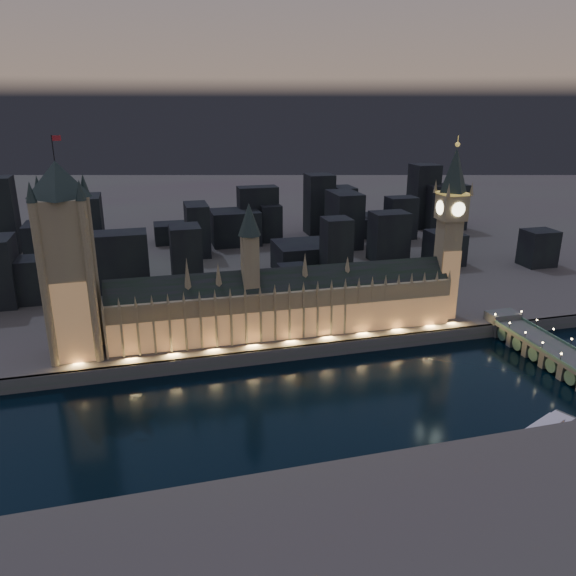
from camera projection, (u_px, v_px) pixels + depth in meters
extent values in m
plane|color=black|center=(307.00, 396.00, 276.68)|extent=(2000.00, 2000.00, 0.00)
cube|color=#4E3D43|center=(196.00, 204.00, 751.08)|extent=(2000.00, 960.00, 8.00)
cube|color=#435846|center=(286.00, 354.00, 312.90)|extent=(2000.00, 2.50, 8.00)
cube|color=#8C785B|center=(285.00, 310.00, 327.49)|extent=(200.34, 23.69, 28.00)
cube|color=#B17E4D|center=(289.00, 325.00, 319.73)|extent=(200.00, 0.50, 18.00)
cube|color=black|center=(285.00, 283.00, 322.00)|extent=(200.27, 19.96, 16.26)
cube|color=#8C785B|center=(250.00, 263.00, 312.95)|extent=(9.00, 9.00, 32.00)
cone|color=#23322F|center=(249.00, 219.00, 304.88)|extent=(13.00, 13.00, 18.00)
cube|color=#8C785B|center=(105.00, 335.00, 293.53)|extent=(1.20, 1.20, 28.00)
cone|color=#8C785B|center=(102.00, 304.00, 288.59)|extent=(2.00, 2.00, 6.00)
cube|color=#8C785B|center=(122.00, 333.00, 295.55)|extent=(1.20, 1.20, 28.00)
cone|color=#8C785B|center=(119.00, 303.00, 290.61)|extent=(2.00, 2.00, 6.00)
cube|color=#8C785B|center=(138.00, 332.00, 297.57)|extent=(1.20, 1.20, 28.00)
cone|color=#8C785B|center=(135.00, 301.00, 292.63)|extent=(2.00, 2.00, 6.00)
cube|color=#8C785B|center=(154.00, 330.00, 299.60)|extent=(1.20, 1.20, 28.00)
cone|color=#8C785B|center=(152.00, 300.00, 294.66)|extent=(2.00, 2.00, 6.00)
cube|color=#8C785B|center=(170.00, 328.00, 301.62)|extent=(1.20, 1.20, 28.00)
cone|color=#8C785B|center=(168.00, 298.00, 296.68)|extent=(2.00, 2.00, 6.00)
cube|color=#8C785B|center=(186.00, 327.00, 303.64)|extent=(1.20, 1.20, 28.00)
cone|color=#8C785B|center=(184.00, 297.00, 298.70)|extent=(2.00, 2.00, 6.00)
cube|color=#8C785B|center=(201.00, 325.00, 305.66)|extent=(1.20, 1.20, 28.00)
cone|color=#8C785B|center=(199.00, 296.00, 300.72)|extent=(2.00, 2.00, 6.00)
cube|color=#8C785B|center=(216.00, 324.00, 307.69)|extent=(1.20, 1.20, 28.00)
cone|color=#8C785B|center=(215.00, 294.00, 302.74)|extent=(2.00, 2.00, 6.00)
cube|color=#8C785B|center=(231.00, 322.00, 309.71)|extent=(1.20, 1.20, 28.00)
cone|color=#8C785B|center=(230.00, 293.00, 304.77)|extent=(2.00, 2.00, 6.00)
cube|color=#8C785B|center=(246.00, 321.00, 311.73)|extent=(1.20, 1.20, 28.00)
cone|color=#8C785B|center=(245.00, 292.00, 306.79)|extent=(2.00, 2.00, 6.00)
cube|color=#8C785B|center=(261.00, 320.00, 313.75)|extent=(1.20, 1.20, 28.00)
cone|color=#8C785B|center=(260.00, 290.00, 308.81)|extent=(2.00, 2.00, 6.00)
cube|color=#8C785B|center=(275.00, 318.00, 315.77)|extent=(1.20, 1.20, 28.00)
cone|color=#8C785B|center=(275.00, 289.00, 310.83)|extent=(2.00, 2.00, 6.00)
cube|color=#8C785B|center=(290.00, 317.00, 317.80)|extent=(1.20, 1.20, 28.00)
cone|color=#8C785B|center=(289.00, 288.00, 312.86)|extent=(2.00, 2.00, 6.00)
cube|color=#8C785B|center=(304.00, 315.00, 319.82)|extent=(1.20, 1.20, 28.00)
cone|color=#8C785B|center=(304.00, 287.00, 314.88)|extent=(2.00, 2.00, 6.00)
cube|color=#8C785B|center=(318.00, 314.00, 321.84)|extent=(1.20, 1.20, 28.00)
cone|color=#8C785B|center=(318.00, 286.00, 316.90)|extent=(2.00, 2.00, 6.00)
cube|color=#8C785B|center=(331.00, 313.00, 323.86)|extent=(1.20, 1.20, 28.00)
cone|color=#8C785B|center=(332.00, 284.00, 318.92)|extent=(2.00, 2.00, 6.00)
cube|color=#8C785B|center=(345.00, 311.00, 325.88)|extent=(1.20, 1.20, 28.00)
cone|color=#8C785B|center=(345.00, 283.00, 320.94)|extent=(2.00, 2.00, 6.00)
cube|color=#8C785B|center=(358.00, 310.00, 327.91)|extent=(1.20, 1.20, 28.00)
cone|color=#8C785B|center=(359.00, 282.00, 322.97)|extent=(2.00, 2.00, 6.00)
cube|color=#8C785B|center=(371.00, 309.00, 329.93)|extent=(1.20, 1.20, 28.00)
cone|color=#8C785B|center=(372.00, 281.00, 324.99)|extent=(2.00, 2.00, 6.00)
cube|color=#8C785B|center=(385.00, 307.00, 331.95)|extent=(1.20, 1.20, 28.00)
cone|color=#8C785B|center=(386.00, 280.00, 327.01)|extent=(2.00, 2.00, 6.00)
cube|color=#8C785B|center=(397.00, 306.00, 333.97)|extent=(1.20, 1.20, 28.00)
cone|color=#8C785B|center=(399.00, 279.00, 329.03)|extent=(2.00, 2.00, 6.00)
cube|color=#8C785B|center=(410.00, 305.00, 336.00)|extent=(1.20, 1.20, 28.00)
cone|color=#8C785B|center=(412.00, 277.00, 331.05)|extent=(2.00, 2.00, 6.00)
cube|color=#8C785B|center=(423.00, 304.00, 338.02)|extent=(1.20, 1.20, 28.00)
cone|color=#8C785B|center=(425.00, 276.00, 333.08)|extent=(2.00, 2.00, 6.00)
cube|color=#8C785B|center=(435.00, 302.00, 340.04)|extent=(1.20, 1.20, 28.00)
cone|color=#8C785B|center=(437.00, 275.00, 335.10)|extent=(2.00, 2.00, 6.00)
cube|color=#8C785B|center=(448.00, 301.00, 342.06)|extent=(1.20, 1.20, 28.00)
cone|color=#8C785B|center=(450.00, 274.00, 337.12)|extent=(2.00, 2.00, 6.00)
cone|color=#8C785B|center=(187.00, 273.00, 305.43)|extent=(4.40, 4.40, 18.00)
cone|color=#8C785B|center=(218.00, 274.00, 310.20)|extent=(4.40, 4.40, 14.00)
cone|color=#8C785B|center=(305.00, 266.00, 322.01)|extent=(4.40, 4.40, 16.00)
cone|color=#8C785B|center=(347.00, 266.00, 328.96)|extent=(4.40, 4.40, 12.00)
cube|color=#8C785B|center=(70.00, 279.00, 290.42)|extent=(22.75, 22.75, 84.88)
cube|color=#B17E4D|center=(73.00, 324.00, 286.77)|extent=(22.00, 0.50, 44.00)
cone|color=#23322F|center=(57.00, 179.00, 273.81)|extent=(31.68, 31.68, 18.00)
cylinder|color=black|center=(53.00, 148.00, 268.96)|extent=(0.50, 0.50, 12.00)
cube|color=#B0222A|center=(56.00, 138.00, 268.04)|extent=(4.00, 0.15, 2.50)
cylinder|color=#8C785B|center=(44.00, 288.00, 277.69)|extent=(4.40, 4.40, 84.88)
cone|color=#23322F|center=(30.00, 192.00, 262.37)|extent=(5.20, 5.20, 10.00)
cylinder|color=#8C785B|center=(50.00, 275.00, 297.81)|extent=(4.40, 4.40, 84.88)
cone|color=#23322F|center=(37.00, 185.00, 282.49)|extent=(5.20, 5.20, 10.00)
cylinder|color=#8C785B|center=(91.00, 284.00, 283.03)|extent=(4.40, 4.40, 84.88)
cone|color=#23322F|center=(80.00, 190.00, 267.71)|extent=(5.20, 5.20, 10.00)
cylinder|color=#8C785B|center=(94.00, 272.00, 303.15)|extent=(4.40, 4.40, 84.88)
cone|color=#23322F|center=(83.00, 184.00, 287.83)|extent=(5.20, 5.20, 10.00)
cube|color=#8C785B|center=(446.00, 269.00, 346.98)|extent=(12.83, 12.83, 62.22)
cube|color=#B17E4D|center=(450.00, 286.00, 344.25)|extent=(12.00, 0.50, 44.00)
cube|color=#8C785B|center=(452.00, 207.00, 334.48)|extent=(15.00, 15.00, 15.17)
cube|color=#F2C64C|center=(453.00, 193.00, 331.84)|extent=(15.75, 15.75, 1.20)
cone|color=#23322F|center=(455.00, 170.00, 327.45)|extent=(18.00, 18.00, 26.00)
sphere|color=#F2C64C|center=(458.00, 144.00, 322.76)|extent=(2.80, 2.80, 2.80)
cylinder|color=#F2C64C|center=(458.00, 140.00, 321.96)|extent=(0.40, 0.40, 5.00)
cylinder|color=#FFF2BF|center=(459.00, 209.00, 327.39)|extent=(8.40, 0.50, 8.40)
cylinder|color=#FFF2BF|center=(445.00, 205.00, 341.57)|extent=(8.40, 0.50, 8.40)
cylinder|color=#FFF2BF|center=(440.00, 208.00, 332.60)|extent=(0.50, 8.40, 8.40)
cylinder|color=#FFF2BF|center=(463.00, 206.00, 336.36)|extent=(0.50, 8.40, 8.40)
cone|color=#8C785B|center=(449.00, 190.00, 322.06)|extent=(2.60, 2.60, 8.00)
cone|color=#8C785B|center=(436.00, 186.00, 335.78)|extent=(2.60, 2.60, 8.00)
cone|color=#8C785B|center=(472.00, 189.00, 325.70)|extent=(2.60, 2.60, 8.00)
cone|color=#8C785B|center=(458.00, 185.00, 339.42)|extent=(2.60, 2.60, 8.00)
cube|color=#435846|center=(565.00, 356.00, 298.58)|extent=(19.25, 100.00, 1.60)
cube|color=#3B5D43|center=(551.00, 355.00, 295.89)|extent=(0.80, 100.00, 1.60)
cube|color=#435846|center=(502.00, 319.00, 349.13)|extent=(19.25, 12.00, 9.50)
cube|color=#435846|center=(573.00, 370.00, 293.71)|extent=(17.33, 4.00, 9.50)
cylinder|color=black|center=(561.00, 358.00, 288.77)|extent=(0.30, 0.30, 4.40)
sphere|color=#FFD88C|center=(561.00, 354.00, 288.03)|extent=(1.00, 1.00, 1.00)
cube|color=#435846|center=(554.00, 359.00, 306.77)|extent=(17.33, 4.00, 9.50)
cylinder|color=black|center=(542.00, 347.00, 301.84)|extent=(0.30, 0.30, 4.40)
sphere|color=#FFD88C|center=(543.00, 343.00, 301.10)|extent=(1.00, 1.00, 1.00)
cylinder|color=black|center=(571.00, 343.00, 306.32)|extent=(0.30, 0.30, 4.40)
sphere|color=#FFD88C|center=(572.00, 339.00, 305.57)|extent=(1.00, 1.00, 1.00)
cube|color=#435846|center=(537.00, 348.00, 319.84)|extent=(17.33, 4.00, 9.50)
cylinder|color=black|center=(525.00, 336.00, 314.91)|extent=(0.30, 0.30, 4.40)
sphere|color=#FFD88C|center=(526.00, 332.00, 314.17)|extent=(1.00, 1.00, 1.00)
cylinder|color=black|center=(553.00, 333.00, 319.39)|extent=(0.30, 0.30, 4.40)
sphere|color=#FFD88C|center=(554.00, 329.00, 318.64)|extent=(1.00, 1.00, 1.00)
cube|color=#435846|center=(521.00, 338.00, 332.91)|extent=(17.33, 4.00, 9.50)
cylinder|color=black|center=(509.00, 327.00, 327.98)|extent=(0.30, 0.30, 4.40)
sphere|color=#FFD88C|center=(510.00, 323.00, 327.23)|extent=(1.00, 1.00, 1.00)
cylinder|color=black|center=(536.00, 324.00, 332.45)|extent=(0.30, 0.30, 4.40)
sphere|color=#FFD88C|center=(537.00, 320.00, 331.71)|extent=(1.00, 1.00, 1.00)
cube|color=#435846|center=(506.00, 329.00, 345.98)|extent=(17.33, 4.00, 9.50)
cylinder|color=black|center=(495.00, 318.00, 341.04)|extent=(0.30, 0.30, 4.40)
sphere|color=#FFD88C|center=(495.00, 314.00, 340.30)|extent=(1.00, 1.00, 1.00)
cylinder|color=black|center=(521.00, 315.00, 345.52)|extent=(0.30, 0.30, 4.40)
sphere|color=#FFD88C|center=(522.00, 311.00, 344.78)|extent=(1.00, 1.00, 1.00)
cylinder|color=#3B5D43|center=(564.00, 364.00, 300.13)|extent=(16.94, 8.00, 8.00)
cylinder|color=#3B5D43|center=(546.00, 353.00, 313.20)|extent=(16.94, 8.00, 8.00)
cylinder|color=#3B5D43|center=(529.00, 342.00, 326.26)|extent=(16.94, 8.00, 8.00)
cylinder|color=#3B5D43|center=(514.00, 333.00, 339.33)|extent=(16.94, 8.00, 8.00)
cube|color=#435846|center=(541.00, 434.00, 245.30)|extent=(50.51, 30.83, 0.60)
cube|color=white|center=(541.00, 432.00, 245.01)|extent=(41.53, 24.99, 2.40)
cube|color=white|center=(542.00, 428.00, 244.30)|extent=(27.10, 17.17, 2.20)
cube|color=black|center=(293.00, 279.00, 397.39)|extent=(19.03, 19.80, 19.49)
cube|color=black|center=(445.00, 207.00, 583.43)|extent=(42.59, 22.95, 46.67)
cube|color=black|center=(538.00, 248.00, 459.50)|extent=(25.07, 21.33, 29.56)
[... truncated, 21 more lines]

